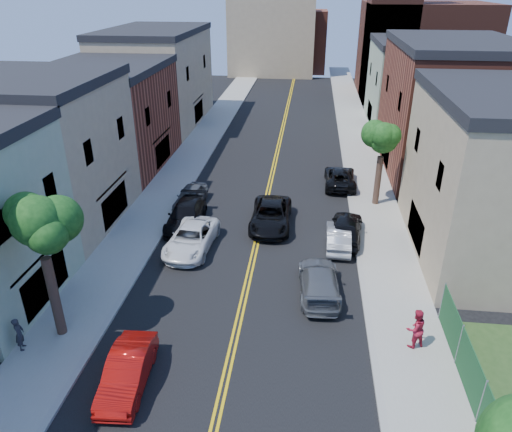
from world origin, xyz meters
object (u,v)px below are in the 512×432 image
(grey_car_left, at_px, (191,196))
(silver_car_right, at_px, (338,237))
(black_car_right, at_px, (346,228))
(pedestrian_left, at_px, (19,334))
(red_sedan, at_px, (127,371))
(grey_car_right, at_px, (319,281))
(pedestrian_right, at_px, (416,329))
(black_suv_lane, at_px, (271,215))
(dark_car_right_far, at_px, (340,177))
(black_car_left, at_px, (186,215))
(white_pickup, at_px, (191,238))

(grey_car_left, distance_m, silver_car_right, 11.37)
(black_car_right, height_order, pedestrian_left, pedestrian_left)
(red_sedan, height_order, grey_car_left, same)
(grey_car_right, height_order, pedestrian_right, pedestrian_right)
(grey_car_right, bearing_deg, pedestrian_left, 20.99)
(pedestrian_right, bearing_deg, grey_car_right, -65.49)
(black_suv_lane, bearing_deg, silver_car_right, -28.27)
(dark_car_right_far, distance_m, pedestrian_left, 25.25)
(dark_car_right_far, xyz_separation_m, black_suv_lane, (-4.82, -7.50, 0.07))
(dark_car_right_far, bearing_deg, red_sedan, 67.16)
(grey_car_right, relative_size, silver_car_right, 1.23)
(black_car_right, height_order, dark_car_right_far, black_car_right)
(pedestrian_left, distance_m, pedestrian_right, 17.14)
(black_car_left, bearing_deg, white_pickup, -71.07)
(red_sedan, xyz_separation_m, black_car_left, (-1.09, 13.92, 0.05))
(red_sedan, bearing_deg, black_car_left, 90.84)
(red_sedan, relative_size, grey_car_right, 0.86)
(grey_car_left, distance_m, black_suv_lane, 6.52)
(grey_car_right, xyz_separation_m, silver_car_right, (1.18, 4.99, -0.06))
(black_suv_lane, xyz_separation_m, pedestrian_left, (-9.78, -13.09, 0.17))
(white_pickup, distance_m, black_car_left, 3.24)
(white_pickup, relative_size, grey_car_right, 1.05)
(white_pickup, height_order, grey_car_right, white_pickup)
(grey_car_left, height_order, black_suv_lane, black_suv_lane)
(black_car_left, xyz_separation_m, black_suv_lane, (5.56, 0.52, 0.02))
(white_pickup, bearing_deg, grey_car_left, 107.94)
(grey_car_right, bearing_deg, red_sedan, 40.07)
(black_car_right, xyz_separation_m, pedestrian_left, (-14.60, -11.80, 0.14))
(black_car_left, distance_m, dark_car_right_far, 13.13)
(pedestrian_right, bearing_deg, pedestrian_left, -16.21)
(red_sedan, height_order, black_suv_lane, black_suv_lane)
(white_pickup, bearing_deg, grey_car_right, -21.86)
(red_sedan, distance_m, black_car_right, 16.11)
(pedestrian_left, bearing_deg, black_car_right, -71.03)
(red_sedan, bearing_deg, grey_car_left, 91.50)
(pedestrian_left, bearing_deg, black_car_left, -38.51)
(red_sedan, distance_m, pedestrian_left, 5.48)
(red_sedan, distance_m, dark_car_right_far, 23.84)
(dark_car_right_far, relative_size, pedestrian_left, 3.18)
(grey_car_left, distance_m, grey_car_right, 13.39)
(silver_car_right, bearing_deg, black_car_left, -9.05)
(grey_car_left, bearing_deg, grey_car_right, -41.64)
(pedestrian_right, bearing_deg, silver_car_right, -94.68)
(silver_car_right, xyz_separation_m, black_suv_lane, (-4.30, 2.27, 0.10))
(dark_car_right_far, bearing_deg, black_car_right, 90.12)
(grey_car_right, xyz_separation_m, dark_car_right_far, (1.70, 14.76, -0.02))
(black_suv_lane, distance_m, pedestrian_left, 16.34)
(grey_car_left, xyz_separation_m, silver_car_right, (10.30, -4.82, -0.04))
(grey_car_right, bearing_deg, black_suv_lane, -70.06)
(white_pickup, xyz_separation_m, black_car_left, (-1.09, 3.05, 0.02))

